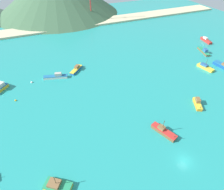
# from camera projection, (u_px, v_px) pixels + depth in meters

# --- Properties ---
(ground) EXTENTS (260.00, 280.00, 0.50)m
(ground) POSITION_uv_depth(u_px,v_px,m) (134.00, 98.00, 73.65)
(ground) COLOR teal
(fishing_boat_0) EXTENTS (7.32, 6.61, 5.09)m
(fishing_boat_0) POSITION_uv_depth(u_px,v_px,m) (57.00, 186.00, 46.01)
(fishing_boat_0) COLOR gold
(fishing_boat_0) RESTS_ON ground
(fishing_boat_3) EXTENTS (4.87, 6.85, 2.55)m
(fishing_boat_3) POSITION_uv_depth(u_px,v_px,m) (198.00, 103.00, 69.48)
(fishing_boat_3) COLOR orange
(fishing_boat_3) RESTS_ON ground
(fishing_boat_4) EXTENTS (7.06, 7.14, 2.99)m
(fishing_boat_4) POSITION_uv_depth(u_px,v_px,m) (0.00, 88.00, 76.61)
(fishing_boat_4) COLOR gold
(fishing_boat_4) RESTS_ON ground
(fishing_boat_6) EXTENTS (5.21, 8.84, 5.28)m
(fishing_boat_6) POSITION_uv_depth(u_px,v_px,m) (163.00, 131.00, 59.27)
(fishing_boat_6) COLOR brown
(fishing_boat_6) RESTS_ON ground
(fishing_boat_7) EXTENTS (7.47, 7.66, 2.23)m
(fishing_boat_7) POSITION_uv_depth(u_px,v_px,m) (76.00, 69.00, 88.49)
(fishing_boat_7) COLOR #1E5BA8
(fishing_boat_7) RESTS_ON ground
(fishing_boat_8) EXTENTS (4.25, 8.91, 5.82)m
(fishing_boat_8) POSITION_uv_depth(u_px,v_px,m) (223.00, 65.00, 91.00)
(fishing_boat_8) COLOR #14478C
(fishing_boat_8) RESTS_ON ground
(fishing_boat_9) EXTENTS (5.31, 10.91, 2.64)m
(fishing_boat_9) POSITION_uv_depth(u_px,v_px,m) (204.00, 51.00, 103.09)
(fishing_boat_9) COLOR brown
(fishing_boat_9) RESTS_ON ground
(fishing_boat_10) EXTENTS (3.65, 9.52, 2.75)m
(fishing_boat_10) POSITION_uv_depth(u_px,v_px,m) (206.00, 40.00, 114.61)
(fishing_boat_10) COLOR red
(fishing_boat_10) RESTS_ON ground
(fishing_boat_11) EXTENTS (4.07, 8.49, 4.97)m
(fishing_boat_11) POSITION_uv_depth(u_px,v_px,m) (205.00, 67.00, 89.85)
(fishing_boat_11) COLOR gold
(fishing_boat_11) RESTS_ON ground
(fishing_boat_15) EXTENTS (10.66, 4.82, 2.58)m
(fishing_boat_15) POSITION_uv_depth(u_px,v_px,m) (56.00, 76.00, 83.47)
(fishing_boat_15) COLOR silver
(fishing_boat_15) RESTS_ON ground
(buoy_0) EXTENTS (0.76, 0.76, 0.76)m
(buoy_0) POSITION_uv_depth(u_px,v_px,m) (16.00, 100.00, 71.87)
(buoy_0) COLOR gold
(buoy_0) RESTS_ON ground
(buoy_1) EXTENTS (0.93, 0.93, 0.93)m
(buoy_1) POSITION_uv_depth(u_px,v_px,m) (32.00, 82.00, 81.13)
(buoy_1) COLOR silver
(buoy_1) RESTS_ON ground
(beach_strip) EXTENTS (247.00, 15.27, 1.20)m
(beach_strip) POSITION_uv_depth(u_px,v_px,m) (76.00, 25.00, 137.17)
(beach_strip) COLOR beige
(beach_strip) RESTS_ON ground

